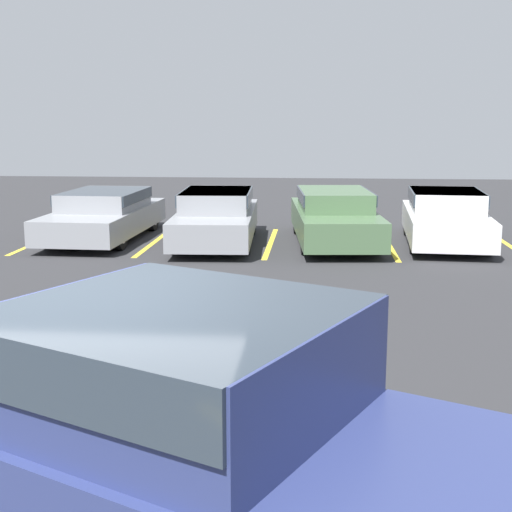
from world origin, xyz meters
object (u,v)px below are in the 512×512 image
(parked_sedan_c, at_px, (334,215))
(parked_sedan_d, at_px, (445,216))
(pickup_truck, at_px, (216,458))
(parked_sedan_a, at_px, (104,213))
(parked_sedan_b, at_px, (217,215))

(parked_sedan_c, distance_m, parked_sedan_d, 2.53)
(pickup_truck, height_order, parked_sedan_c, pickup_truck)
(parked_sedan_a, height_order, parked_sedan_c, parked_sedan_c)
(parked_sedan_a, distance_m, parked_sedan_c, 5.48)
(pickup_truck, bearing_deg, parked_sedan_b, 124.30)
(parked_sedan_a, relative_size, parked_sedan_b, 1.03)
(pickup_truck, relative_size, parked_sedan_a, 1.21)
(parked_sedan_b, distance_m, parked_sedan_c, 2.72)
(parked_sedan_a, bearing_deg, pickup_truck, 21.32)
(pickup_truck, height_order, parked_sedan_a, pickup_truck)
(pickup_truck, relative_size, parked_sedan_d, 1.32)
(parked_sedan_b, xyz_separation_m, parked_sedan_c, (2.70, 0.28, 0.01))
(parked_sedan_b, relative_size, parked_sedan_c, 0.95)
(parked_sedan_a, bearing_deg, parked_sedan_d, 91.17)
(parked_sedan_a, relative_size, parked_sedan_c, 0.98)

